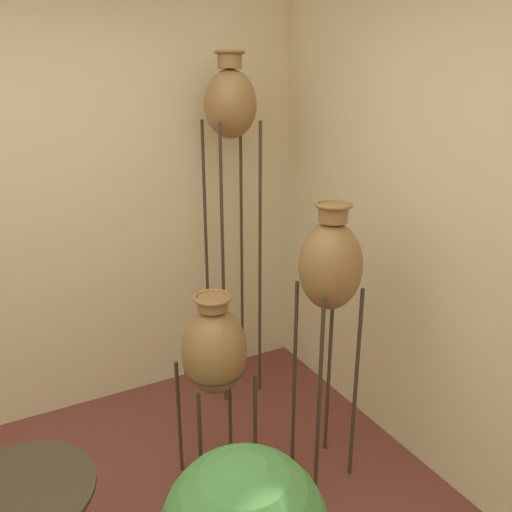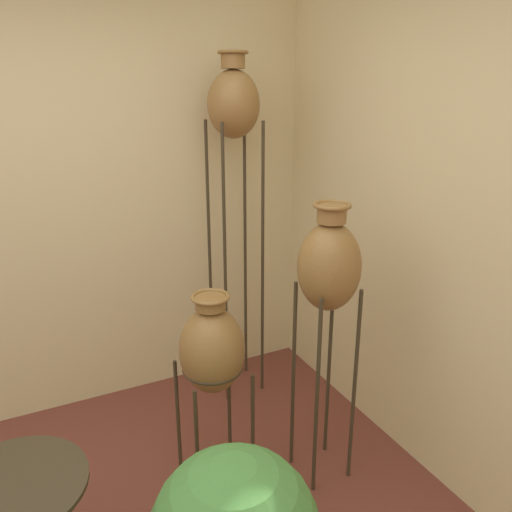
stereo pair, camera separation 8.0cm
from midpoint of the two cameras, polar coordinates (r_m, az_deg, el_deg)
wall_back at (r=3.14m, az=-26.43°, el=5.14°), size 7.56×0.06×2.70m
vase_stand_tall at (r=3.05m, az=-3.71°, el=15.89°), size 0.31×0.31×2.18m
vase_stand_medium at (r=2.40m, az=7.55°, el=-1.45°), size 0.31×0.31×1.48m
vase_stand_short at (r=2.48m, az=-5.75°, el=-10.77°), size 0.32×0.32×1.06m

